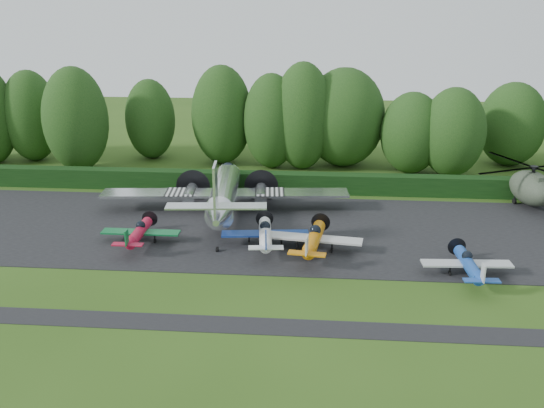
# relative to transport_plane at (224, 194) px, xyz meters

# --- Properties ---
(ground) EXTENTS (160.00, 160.00, 0.00)m
(ground) POSITION_rel_transport_plane_xyz_m (6.25, -13.50, -2.06)
(ground) COLOR #2B4C15
(ground) RESTS_ON ground
(apron) EXTENTS (70.00, 18.00, 0.01)m
(apron) POSITION_rel_transport_plane_xyz_m (6.25, -3.50, -2.06)
(apron) COLOR black
(apron) RESTS_ON ground
(taxiway_verge) EXTENTS (70.00, 2.00, 0.00)m
(taxiway_verge) POSITION_rel_transport_plane_xyz_m (6.25, -19.50, -2.06)
(taxiway_verge) COLOR black
(taxiway_verge) RESTS_ON ground
(hedgerow) EXTENTS (90.00, 1.60, 2.00)m
(hedgerow) POSITION_rel_transport_plane_xyz_m (6.25, 7.50, -2.06)
(hedgerow) COLOR black
(hedgerow) RESTS_ON ground
(transport_plane) EXTENTS (23.03, 17.66, 7.38)m
(transport_plane) POSITION_rel_transport_plane_xyz_m (0.00, 0.00, 0.00)
(transport_plane) COLOR silver
(transport_plane) RESTS_ON ground
(light_plane_red) EXTENTS (6.40, 6.72, 2.46)m
(light_plane_red) POSITION_rel_transport_plane_xyz_m (-5.78, -7.34, -1.03)
(light_plane_red) COLOR #B0102F
(light_plane_red) RESTS_ON ground
(light_plane_white) EXTENTS (7.04, 7.41, 2.71)m
(light_plane_white) POSITION_rel_transport_plane_xyz_m (4.47, -7.09, -0.93)
(light_plane_white) COLOR white
(light_plane_white) RESTS_ON ground
(light_plane_orange) EXTENTS (7.47, 7.85, 2.87)m
(light_plane_orange) POSITION_rel_transport_plane_xyz_m (8.38, -7.97, -0.86)
(light_plane_orange) COLOR orange
(light_plane_orange) RESTS_ON ground
(light_plane_blue) EXTENTS (6.45, 6.78, 2.48)m
(light_plane_blue) POSITION_rel_transport_plane_xyz_m (19.47, -11.47, -1.03)
(light_plane_blue) COLOR #1A459E
(light_plane_blue) RESTS_ON ground
(helicopter) EXTENTS (12.50, 14.64, 4.03)m
(helicopter) POSITION_rel_transport_plane_xyz_m (28.75, 4.61, 0.10)
(helicopter) COLOR #354132
(helicopter) RESTS_ON ground
(tree_0) EXTENTS (7.05, 7.05, 9.92)m
(tree_0) POSITION_rel_transport_plane_xyz_m (23.15, 14.75, 2.89)
(tree_0) COLOR black
(tree_0) RESTS_ON ground
(tree_1) EXTENTS (7.32, 7.32, 11.89)m
(tree_1) POSITION_rel_transport_plane_xyz_m (-18.96, 13.69, 3.87)
(tree_1) COLOR black
(tree_1) RESTS_ON ground
(tree_2) EXTENTS (7.16, 7.16, 11.69)m
(tree_2) POSITION_rel_transport_plane_xyz_m (-3.01, 18.26, 3.77)
(tree_2) COLOR black
(tree_2) RESTS_ON ground
(tree_3) EXTENTS (9.42, 9.42, 11.51)m
(tree_3) POSITION_rel_transport_plane_xyz_m (11.36, 18.29, 3.69)
(tree_3) COLOR black
(tree_3) RESTS_ON ground
(tree_6) EXTENTS (6.44, 6.44, 10.99)m
(tree_6) POSITION_rel_transport_plane_xyz_m (2.98, 16.70, 3.42)
(tree_6) COLOR black
(tree_6) RESTS_ON ground
(tree_7) EXTENTS (6.54, 6.54, 10.98)m
(tree_7) POSITION_rel_transport_plane_xyz_m (-26.10, 17.61, 3.42)
(tree_7) COLOR black
(tree_7) RESTS_ON ground
(tree_9) EXTENTS (6.05, 6.05, 9.75)m
(tree_9) POSITION_rel_transport_plane_xyz_m (-12.15, 19.91, 2.80)
(tree_9) COLOR black
(tree_9) RESTS_ON ground
(tree_10) EXTENTS (6.97, 6.97, 9.20)m
(tree_10) POSITION_rel_transport_plane_xyz_m (18.85, 15.84, 2.53)
(tree_10) COLOR black
(tree_10) RESTS_ON ground
(tree_11) EXTENTS (7.69, 7.69, 9.83)m
(tree_11) POSITION_rel_transport_plane_xyz_m (30.97, 20.09, 2.85)
(tree_11) COLOR black
(tree_11) RESTS_ON ground
(tree_12) EXTENTS (6.75, 6.75, 12.32)m
(tree_12) POSITION_rel_transport_plane_xyz_m (6.59, 16.56, 4.09)
(tree_12) COLOR black
(tree_12) RESTS_ON ground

